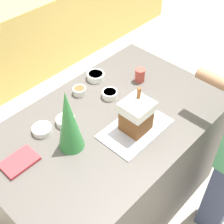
{
  "coord_description": "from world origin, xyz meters",
  "views": [
    {
      "loc": [
        -1.0,
        -0.97,
        2.39
      ],
      "look_at": [
        0.03,
        0.0,
        1.02
      ],
      "focal_mm": 50.0,
      "sensor_mm": 36.0,
      "label": 1
    }
  ],
  "objects_px": {
    "decorative_tree": "(69,121)",
    "candy_bowl_far_left": "(110,94)",
    "candy_bowl_near_tray_left": "(42,129)",
    "candy_bowl_behind_tray": "(96,76)",
    "baking_tray": "(135,129)",
    "candy_bowl_far_right": "(66,121)",
    "candy_bowl_beside_tree": "(80,91)",
    "cookbook": "(19,162)",
    "gingerbread_house": "(136,115)",
    "mug": "(140,75)"
  },
  "relations": [
    {
      "from": "baking_tray",
      "to": "gingerbread_house",
      "type": "bearing_deg",
      "value": 31.21
    },
    {
      "from": "candy_bowl_far_right",
      "to": "candy_bowl_far_left",
      "type": "height_order",
      "value": "candy_bowl_far_left"
    },
    {
      "from": "gingerbread_house",
      "to": "cookbook",
      "type": "xyz_separation_m",
      "value": [
        -0.65,
        0.31,
        -0.11
      ]
    },
    {
      "from": "gingerbread_house",
      "to": "candy_bowl_near_tray_left",
      "type": "bearing_deg",
      "value": 135.57
    },
    {
      "from": "baking_tray",
      "to": "candy_bowl_far_right",
      "type": "xyz_separation_m",
      "value": [
        -0.26,
        0.36,
        0.02
      ]
    },
    {
      "from": "baking_tray",
      "to": "candy_bowl_far_left",
      "type": "distance_m",
      "value": 0.35
    },
    {
      "from": "candy_bowl_near_tray_left",
      "to": "cookbook",
      "type": "xyz_separation_m",
      "value": [
        -0.24,
        -0.1,
        -0.01
      ]
    },
    {
      "from": "candy_bowl_far_left",
      "to": "candy_bowl_near_tray_left",
      "type": "distance_m",
      "value": 0.53
    },
    {
      "from": "cookbook",
      "to": "candy_bowl_beside_tree",
      "type": "bearing_deg",
      "value": 17.0
    },
    {
      "from": "gingerbread_house",
      "to": "cookbook",
      "type": "height_order",
      "value": "gingerbread_house"
    },
    {
      "from": "candy_bowl_far_right",
      "to": "cookbook",
      "type": "distance_m",
      "value": 0.39
    },
    {
      "from": "candy_bowl_far_left",
      "to": "decorative_tree",
      "type": "bearing_deg",
      "value": -163.93
    },
    {
      "from": "candy_bowl_far_right",
      "to": "candy_bowl_behind_tray",
      "type": "xyz_separation_m",
      "value": [
        0.45,
        0.19,
        0.0
      ]
    },
    {
      "from": "baking_tray",
      "to": "candy_bowl_far_right",
      "type": "height_order",
      "value": "candy_bowl_far_right"
    },
    {
      "from": "candy_bowl_behind_tray",
      "to": "candy_bowl_far_left",
      "type": "relative_size",
      "value": 1.19
    },
    {
      "from": "gingerbread_house",
      "to": "candy_bowl_far_right",
      "type": "bearing_deg",
      "value": 126.7
    },
    {
      "from": "candy_bowl_beside_tree",
      "to": "cookbook",
      "type": "height_order",
      "value": "candy_bowl_beside_tree"
    },
    {
      "from": "candy_bowl_far_right",
      "to": "mug",
      "type": "distance_m",
      "value": 0.66
    },
    {
      "from": "decorative_tree",
      "to": "candy_bowl_near_tray_left",
      "type": "xyz_separation_m",
      "value": [
        -0.05,
        0.21,
        -0.19
      ]
    },
    {
      "from": "candy_bowl_far_left",
      "to": "candy_bowl_beside_tree",
      "type": "bearing_deg",
      "value": 124.04
    },
    {
      "from": "decorative_tree",
      "to": "candy_bowl_behind_tray",
      "type": "xyz_separation_m",
      "value": [
        0.55,
        0.35,
        -0.18
      ]
    },
    {
      "from": "baking_tray",
      "to": "candy_bowl_beside_tree",
      "type": "distance_m",
      "value": 0.5
    },
    {
      "from": "candy_bowl_far_right",
      "to": "candy_bowl_beside_tree",
      "type": "distance_m",
      "value": 0.3
    },
    {
      "from": "decorative_tree",
      "to": "candy_bowl_far_left",
      "type": "distance_m",
      "value": 0.52
    },
    {
      "from": "baking_tray",
      "to": "candy_bowl_behind_tray",
      "type": "distance_m",
      "value": 0.57
    },
    {
      "from": "candy_bowl_far_right",
      "to": "candy_bowl_far_left",
      "type": "bearing_deg",
      "value": -4.41
    },
    {
      "from": "candy_bowl_behind_tray",
      "to": "candy_bowl_far_left",
      "type": "xyz_separation_m",
      "value": [
        -0.08,
        -0.21,
        -0.0
      ]
    },
    {
      "from": "baking_tray",
      "to": "cookbook",
      "type": "xyz_separation_m",
      "value": [
        -0.65,
        0.31,
        0.01
      ]
    },
    {
      "from": "baking_tray",
      "to": "candy_bowl_far_left",
      "type": "height_order",
      "value": "candy_bowl_far_left"
    },
    {
      "from": "gingerbread_house",
      "to": "candy_bowl_beside_tree",
      "type": "height_order",
      "value": "gingerbread_house"
    },
    {
      "from": "baking_tray",
      "to": "decorative_tree",
      "type": "xyz_separation_m",
      "value": [
        -0.36,
        0.19,
        0.2
      ]
    },
    {
      "from": "candy_bowl_beside_tree",
      "to": "cookbook",
      "type": "bearing_deg",
      "value": -163.0
    },
    {
      "from": "candy_bowl_beside_tree",
      "to": "candy_bowl_near_tray_left",
      "type": "bearing_deg",
      "value": -166.15
    },
    {
      "from": "decorative_tree",
      "to": "candy_bowl_far_right",
      "type": "bearing_deg",
      "value": 60.17
    },
    {
      "from": "baking_tray",
      "to": "candy_bowl_far_left",
      "type": "xyz_separation_m",
      "value": [
        0.11,
        0.33,
        0.02
      ]
    },
    {
      "from": "gingerbread_house",
      "to": "cookbook",
      "type": "bearing_deg",
      "value": 154.56
    },
    {
      "from": "decorative_tree",
      "to": "candy_bowl_near_tray_left",
      "type": "relative_size",
      "value": 3.42
    },
    {
      "from": "candy_bowl_behind_tray",
      "to": "cookbook",
      "type": "bearing_deg",
      "value": -164.4
    },
    {
      "from": "baking_tray",
      "to": "mug",
      "type": "distance_m",
      "value": 0.49
    },
    {
      "from": "decorative_tree",
      "to": "candy_bowl_behind_tray",
      "type": "distance_m",
      "value": 0.67
    },
    {
      "from": "candy_bowl_beside_tree",
      "to": "baking_tray",
      "type": "bearing_deg",
      "value": -89.13
    },
    {
      "from": "gingerbread_house",
      "to": "decorative_tree",
      "type": "relative_size",
      "value": 0.68
    },
    {
      "from": "candy_bowl_far_left",
      "to": "candy_bowl_near_tray_left",
      "type": "xyz_separation_m",
      "value": [
        -0.52,
        0.08,
        -0.0
      ]
    },
    {
      "from": "baking_tray",
      "to": "candy_bowl_behind_tray",
      "type": "relative_size",
      "value": 3.49
    },
    {
      "from": "baking_tray",
      "to": "cookbook",
      "type": "relative_size",
      "value": 2.24
    },
    {
      "from": "candy_bowl_near_tray_left",
      "to": "baking_tray",
      "type": "bearing_deg",
      "value": -44.47
    },
    {
      "from": "candy_bowl_near_tray_left",
      "to": "mug",
      "type": "relative_size",
      "value": 1.22
    },
    {
      "from": "decorative_tree",
      "to": "baking_tray",
      "type": "bearing_deg",
      "value": -27.97
    },
    {
      "from": "candy_bowl_far_left",
      "to": "candy_bowl_near_tray_left",
      "type": "height_order",
      "value": "candy_bowl_far_left"
    },
    {
      "from": "baking_tray",
      "to": "candy_bowl_far_left",
      "type": "bearing_deg",
      "value": 71.03
    }
  ]
}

